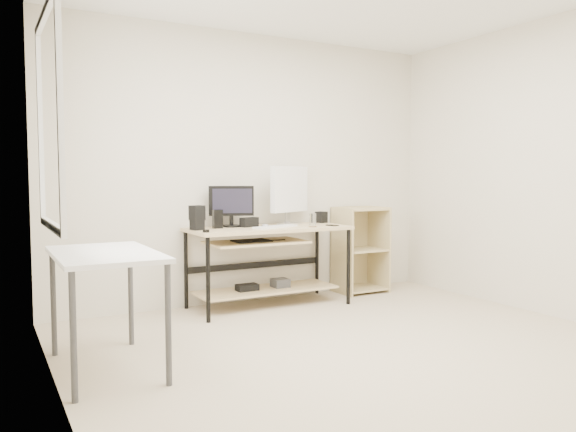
% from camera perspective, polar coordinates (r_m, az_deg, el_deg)
% --- Properties ---
extents(room, '(4.01, 4.01, 2.62)m').
position_cam_1_polar(room, '(3.76, 7.29, 5.49)').
color(room, beige).
rests_on(room, ground).
extents(desk, '(1.50, 0.65, 0.75)m').
position_cam_1_polar(desk, '(5.25, -2.26, -3.43)').
color(desk, '#D7BE88').
rests_on(desk, ground).
extents(side_table, '(0.60, 1.00, 0.75)m').
position_cam_1_polar(side_table, '(3.70, -18.08, -4.69)').
color(side_table, white).
rests_on(side_table, ground).
extents(shelf_unit, '(0.50, 0.40, 0.90)m').
position_cam_1_polar(shelf_unit, '(6.01, 7.14, -3.35)').
color(shelf_unit, '#CBB87F').
rests_on(shelf_unit, ground).
extents(black_monitor, '(0.41, 0.19, 0.38)m').
position_cam_1_polar(black_monitor, '(5.26, -5.78, 1.28)').
color(black_monitor, black).
rests_on(black_monitor, desk).
extents(white_imac, '(0.51, 0.26, 0.57)m').
position_cam_1_polar(white_imac, '(5.51, 0.16, 2.57)').
color(white_imac, silver).
rests_on(white_imac, desk).
extents(keyboard, '(0.49, 0.28, 0.02)m').
position_cam_1_polar(keyboard, '(5.17, -1.29, -1.09)').
color(keyboard, white).
rests_on(keyboard, desk).
extents(mouse, '(0.09, 0.12, 0.04)m').
position_cam_1_polar(mouse, '(5.16, -2.34, -1.01)').
color(mouse, '#AFAFB4').
rests_on(mouse, desk).
extents(center_speaker, '(0.19, 0.13, 0.09)m').
position_cam_1_polar(center_speaker, '(5.26, -3.97, -0.63)').
color(center_speaker, black).
rests_on(center_speaker, desk).
extents(speaker_left, '(0.13, 0.13, 0.22)m').
position_cam_1_polar(speaker_left, '(4.99, -9.23, -0.12)').
color(speaker_left, black).
rests_on(speaker_left, desk).
extents(speaker_right, '(0.12, 0.12, 0.11)m').
position_cam_1_polar(speaker_right, '(5.73, 3.40, -0.12)').
color(speaker_right, black).
rests_on(speaker_right, desk).
extents(audio_controller, '(0.09, 0.05, 0.17)m').
position_cam_1_polar(audio_controller, '(5.12, -7.17, -0.31)').
color(audio_controller, black).
rests_on(audio_controller, desk).
extents(volume_puck, '(0.06, 0.06, 0.02)m').
position_cam_1_polar(volume_puck, '(4.78, -8.33, -1.51)').
color(volume_puck, black).
rests_on(volume_puck, desk).
extents(smartphone, '(0.09, 0.13, 0.01)m').
position_cam_1_polar(smartphone, '(5.38, 4.52, -0.95)').
color(smartphone, black).
rests_on(smartphone, desk).
extents(coaster, '(0.10, 0.10, 0.01)m').
position_cam_1_polar(coaster, '(5.24, 2.54, -1.10)').
color(coaster, olive).
rests_on(coaster, desk).
extents(drinking_glass, '(0.08, 0.08, 0.12)m').
position_cam_1_polar(drinking_glass, '(5.23, 2.54, -0.39)').
color(drinking_glass, white).
rests_on(drinking_glass, coaster).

